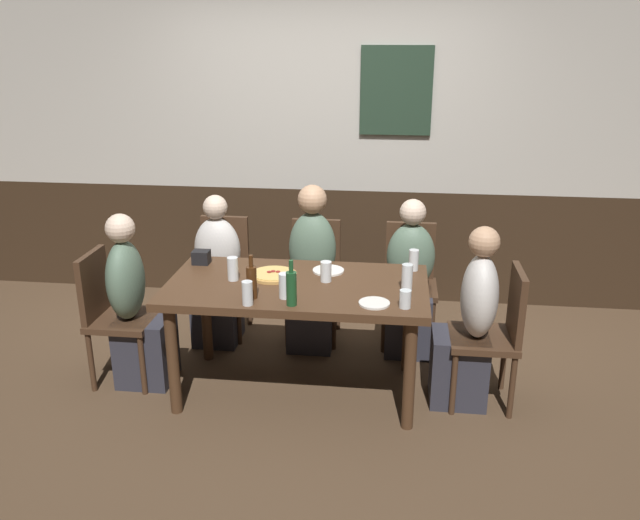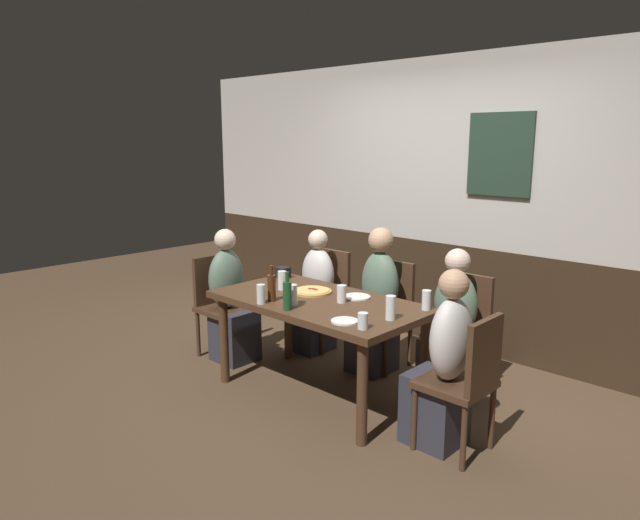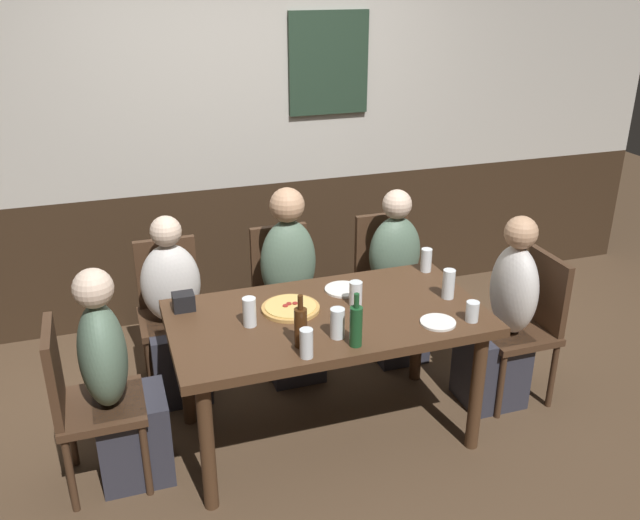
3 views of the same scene
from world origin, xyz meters
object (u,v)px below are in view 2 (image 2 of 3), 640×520
object	(u,v)px
pint_glass_stout	(261,295)
chair_head_west	(219,300)
beer_bottle_green	(287,295)
plate_white_large	(357,297)
person_head_west	(231,306)
beer_glass_tall	(426,301)
dining_table	(319,311)
highball_clear	(342,295)
beer_bottle_brown	(272,287)
pint_glass_amber	(292,296)
tumbler_short	(282,282)
pint_glass_pale	(363,322)
person_left_far	(314,300)
chair_mid_far	(388,307)
person_mid_far	(376,310)
condiment_caddy	(283,272)
pizza	(312,291)
plate_white_small	(345,321)
chair_head_east	(467,377)
person_right_far	(451,335)
chair_left_far	(327,292)
beer_glass_half	(391,309)
person_head_east	(443,373)

from	to	relation	value
pint_glass_stout	chair_head_west	bearing A→B (deg)	159.97
beer_bottle_green	plate_white_large	bearing A→B (deg)	75.41
person_head_west	beer_glass_tall	xyz separation A→B (m)	(1.76, 0.32, 0.32)
beer_bottle_green	dining_table	bearing A→B (deg)	93.75
highball_clear	plate_white_large	size ratio (longest dim) A/B	0.63
beer_bottle_brown	pint_glass_amber	bearing A→B (deg)	7.45
chair_head_west	beer_glass_tall	distance (m)	1.97
dining_table	tumbler_short	world-z (taller)	tumbler_short
pint_glass_pale	person_left_far	bearing A→B (deg)	144.33
chair_head_west	plate_white_large	world-z (taller)	chair_head_west
chair_mid_far	person_head_west	world-z (taller)	person_head_west
person_mid_far	highball_clear	xyz separation A→B (m)	(0.17, -0.63, 0.29)
person_left_far	person_mid_far	size ratio (longest dim) A/B	0.92
person_mid_far	highball_clear	size ratio (longest dim) A/B	9.38
person_head_west	condiment_caddy	xyz separation A→B (m)	(0.37, 0.27, 0.31)
beer_glass_tall	beer_bottle_green	size ratio (longest dim) A/B	0.51
pizza	plate_white_small	distance (m)	0.75
chair_mid_far	chair_head_east	bearing A→B (deg)	-34.74
chair_head_east	person_right_far	bearing A→B (deg)	127.08
chair_head_east	pint_glass_stout	size ratio (longest dim) A/B	6.33
chair_mid_far	plate_white_small	world-z (taller)	chair_mid_far
person_mid_far	plate_white_small	xyz separation A→B (m)	(0.48, -0.95, 0.24)
dining_table	person_head_west	distance (m)	1.06
plate_white_small	beer_bottle_green	bearing A→B (deg)	-171.84
chair_left_far	beer_glass_half	bearing A→B (deg)	-32.50
pint_glass_amber	highball_clear	distance (m)	0.36
chair_head_west	beer_glass_tall	size ratio (longest dim) A/B	6.43
pint_glass_stout	plate_white_large	world-z (taller)	pint_glass_stout
chair_head_west	condiment_caddy	xyz separation A→B (m)	(0.53, 0.27, 0.29)
chair_head_west	beer_glass_tall	bearing A→B (deg)	9.38
beer_glass_half	highball_clear	world-z (taller)	beer_glass_half
pint_glass_stout	highball_clear	xyz separation A→B (m)	(0.40, 0.41, -0.01)
dining_table	person_head_west	world-z (taller)	person_head_west
dining_table	chair_head_east	world-z (taller)	chair_head_east
tumbler_short	condiment_caddy	size ratio (longest dim) A/B	1.33
highball_clear	beer_bottle_green	size ratio (longest dim) A/B	0.48
person_right_far	person_head_west	bearing A→B (deg)	-158.87
tumbler_short	beer_bottle_green	bearing A→B (deg)	-39.01
pint_glass_pale	person_head_west	bearing A→B (deg)	170.13
person_left_far	person_head_east	xyz separation A→B (m)	(1.75, -0.68, 0.02)
chair_mid_far	pint_glass_pale	size ratio (longest dim) A/B	8.52
beer_glass_half	highball_clear	bearing A→B (deg)	170.48
person_mid_far	pint_glass_pale	distance (m)	1.21
beer_glass_tall	beer_bottle_green	bearing A→B (deg)	-136.47
chair_head_west	person_mid_far	size ratio (longest dim) A/B	0.74
highball_clear	pint_glass_stout	bearing A→B (deg)	-133.77
chair_left_far	pizza	size ratio (longest dim) A/B	2.94
chair_left_far	person_left_far	size ratio (longest dim) A/B	0.80
chair_head_west	pizza	bearing A→B (deg)	5.39
person_mid_far	beer_glass_half	world-z (taller)	person_mid_far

